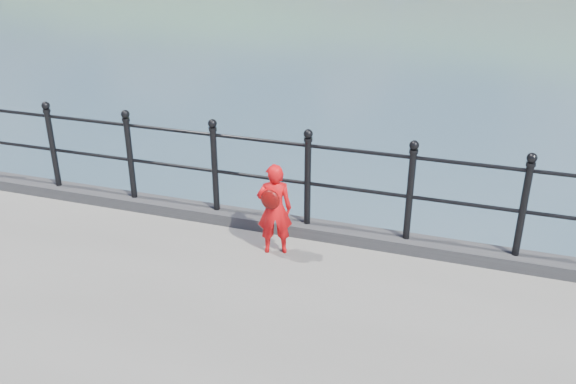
% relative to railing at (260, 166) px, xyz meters
% --- Properties ---
extents(ground, '(600.00, 600.00, 0.00)m').
position_rel_railing_xyz_m(ground, '(-0.00, 0.15, -1.82)').
color(ground, '#2D4251').
rests_on(ground, ground).
extents(kerb, '(60.00, 0.30, 0.15)m').
position_rel_railing_xyz_m(kerb, '(-0.00, -0.00, -0.75)').
color(kerb, '#28282B').
rests_on(kerb, quay).
extents(railing, '(18.11, 0.11, 1.20)m').
position_rel_railing_xyz_m(railing, '(0.00, 0.00, 0.00)').
color(railing, black).
rests_on(railing, kerb).
extents(child, '(0.46, 0.38, 1.09)m').
position_rel_railing_xyz_m(child, '(0.37, -0.53, -0.27)').
color(child, red).
rests_on(child, quay).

